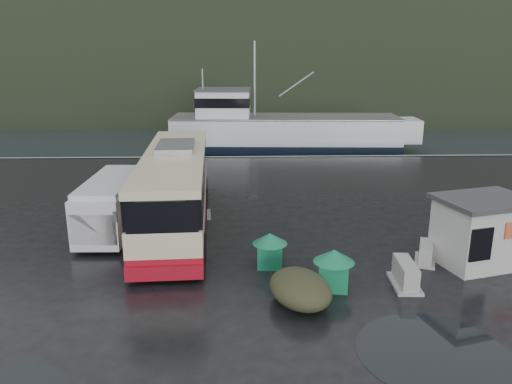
{
  "coord_description": "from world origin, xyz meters",
  "views": [
    {
      "loc": [
        -0.32,
        -18.25,
        8.08
      ],
      "look_at": [
        0.34,
        4.04,
        1.7
      ],
      "focal_mm": 35.0,
      "sensor_mm": 36.0,
      "label": 1
    }
  ],
  "objects_px": {
    "ticket_kiosk": "(478,263)",
    "jersey_barrier_b": "(425,262)",
    "coach_bus": "(177,224)",
    "white_van": "(115,231)",
    "dome_tent": "(300,303)",
    "jersey_barrier_a": "(404,285)",
    "fishing_trawler": "(285,136)",
    "waste_bin_right": "(333,288)",
    "waste_bin_left": "(270,266)"
  },
  "relations": [
    {
      "from": "ticket_kiosk",
      "to": "jersey_barrier_b",
      "type": "xyz_separation_m",
      "value": [
        -2.03,
        0.2,
        0.0
      ]
    },
    {
      "from": "ticket_kiosk",
      "to": "jersey_barrier_b",
      "type": "bearing_deg",
      "value": 158.83
    },
    {
      "from": "coach_bus",
      "to": "white_van",
      "type": "xyz_separation_m",
      "value": [
        -2.77,
        -0.91,
        0.0
      ]
    },
    {
      "from": "dome_tent",
      "to": "jersey_barrier_a",
      "type": "relative_size",
      "value": 1.51
    },
    {
      "from": "ticket_kiosk",
      "to": "jersey_barrier_a",
      "type": "height_order",
      "value": "ticket_kiosk"
    },
    {
      "from": "dome_tent",
      "to": "jersey_barrier_b",
      "type": "bearing_deg",
      "value": 31.02
    },
    {
      "from": "jersey_barrier_b",
      "to": "fishing_trawler",
      "type": "xyz_separation_m",
      "value": [
        -2.97,
        29.99,
        0.0
      ]
    },
    {
      "from": "jersey_barrier_b",
      "to": "waste_bin_right",
      "type": "bearing_deg",
      "value": -152.11
    },
    {
      "from": "waste_bin_right",
      "to": "dome_tent",
      "type": "distance_m",
      "value": 1.67
    },
    {
      "from": "ticket_kiosk",
      "to": "fishing_trawler",
      "type": "bearing_deg",
      "value": 84.0
    },
    {
      "from": "jersey_barrier_a",
      "to": "fishing_trawler",
      "type": "distance_m",
      "value": 32.04
    },
    {
      "from": "ticket_kiosk",
      "to": "white_van",
      "type": "bearing_deg",
      "value": 149.6
    },
    {
      "from": "waste_bin_right",
      "to": "ticket_kiosk",
      "type": "bearing_deg",
      "value": 17.66
    },
    {
      "from": "jersey_barrier_a",
      "to": "waste_bin_right",
      "type": "bearing_deg",
      "value": -177.07
    },
    {
      "from": "waste_bin_left",
      "to": "dome_tent",
      "type": "relative_size",
      "value": 0.5
    },
    {
      "from": "waste_bin_left",
      "to": "jersey_barrier_b",
      "type": "bearing_deg",
      "value": 2.07
    },
    {
      "from": "coach_bus",
      "to": "white_van",
      "type": "relative_size",
      "value": 2.18
    },
    {
      "from": "waste_bin_left",
      "to": "fishing_trawler",
      "type": "xyz_separation_m",
      "value": [
        3.19,
        30.22,
        0.0
      ]
    },
    {
      "from": "ticket_kiosk",
      "to": "waste_bin_right",
      "type": "bearing_deg",
      "value": -177.75
    },
    {
      "from": "coach_bus",
      "to": "jersey_barrier_a",
      "type": "height_order",
      "value": "coach_bus"
    },
    {
      "from": "dome_tent",
      "to": "jersey_barrier_b",
      "type": "height_order",
      "value": "dome_tent"
    },
    {
      "from": "jersey_barrier_b",
      "to": "jersey_barrier_a",
      "type": "bearing_deg",
      "value": -125.86
    },
    {
      "from": "coach_bus",
      "to": "jersey_barrier_b",
      "type": "distance_m",
      "value": 11.39
    },
    {
      "from": "fishing_trawler",
      "to": "waste_bin_left",
      "type": "bearing_deg",
      "value": -93.49
    },
    {
      "from": "coach_bus",
      "to": "jersey_barrier_b",
      "type": "bearing_deg",
      "value": -27.87
    },
    {
      "from": "waste_bin_right",
      "to": "jersey_barrier_b",
      "type": "bearing_deg",
      "value": 27.89
    },
    {
      "from": "waste_bin_right",
      "to": "white_van",
      "type": "bearing_deg",
      "value": 146.57
    },
    {
      "from": "dome_tent",
      "to": "ticket_kiosk",
      "type": "height_order",
      "value": "ticket_kiosk"
    },
    {
      "from": "white_van",
      "to": "waste_bin_right",
      "type": "relative_size",
      "value": 4.21
    },
    {
      "from": "coach_bus",
      "to": "waste_bin_right",
      "type": "height_order",
      "value": "coach_bus"
    },
    {
      "from": "dome_tent",
      "to": "coach_bus",
      "type": "bearing_deg",
      "value": 122.21
    },
    {
      "from": "dome_tent",
      "to": "fishing_trawler",
      "type": "distance_m",
      "value": 33.28
    },
    {
      "from": "dome_tent",
      "to": "waste_bin_left",
      "type": "bearing_deg",
      "value": 105.66
    },
    {
      "from": "white_van",
      "to": "ticket_kiosk",
      "type": "xyz_separation_m",
      "value": [
        15.16,
        -4.06,
        0.0
      ]
    },
    {
      "from": "coach_bus",
      "to": "waste_bin_right",
      "type": "distance_m",
      "value": 9.35
    },
    {
      "from": "waste_bin_left",
      "to": "jersey_barrier_a",
      "type": "distance_m",
      "value": 5.04
    },
    {
      "from": "white_van",
      "to": "jersey_barrier_b",
      "type": "xyz_separation_m",
      "value": [
        13.12,
        -3.85,
        0.0
      ]
    },
    {
      "from": "fishing_trawler",
      "to": "ticket_kiosk",
      "type": "bearing_deg",
      "value": -78.05
    },
    {
      "from": "white_van",
      "to": "jersey_barrier_b",
      "type": "height_order",
      "value": "white_van"
    },
    {
      "from": "waste_bin_right",
      "to": "ticket_kiosk",
      "type": "relative_size",
      "value": 0.42
    },
    {
      "from": "white_van",
      "to": "waste_bin_right",
      "type": "distance_m",
      "value": 10.88
    },
    {
      "from": "dome_tent",
      "to": "jersey_barrier_b",
      "type": "xyz_separation_m",
      "value": [
        5.33,
        3.2,
        0.0
      ]
    },
    {
      "from": "white_van",
      "to": "dome_tent",
      "type": "relative_size",
      "value": 2.26
    },
    {
      "from": "coach_bus",
      "to": "waste_bin_left",
      "type": "xyz_separation_m",
      "value": [
        4.18,
        -4.99,
        0.0
      ]
    },
    {
      "from": "dome_tent",
      "to": "jersey_barrier_a",
      "type": "bearing_deg",
      "value": 17.15
    },
    {
      "from": "waste_bin_right",
      "to": "fishing_trawler",
      "type": "relative_size",
      "value": 0.06
    },
    {
      "from": "fishing_trawler",
      "to": "coach_bus",
      "type": "bearing_deg",
      "value": -103.76
    },
    {
      "from": "white_van",
      "to": "waste_bin_left",
      "type": "height_order",
      "value": "white_van"
    },
    {
      "from": "waste_bin_left",
      "to": "ticket_kiosk",
      "type": "height_order",
      "value": "ticket_kiosk"
    },
    {
      "from": "waste_bin_right",
      "to": "fishing_trawler",
      "type": "height_order",
      "value": "fishing_trawler"
    }
  ]
}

